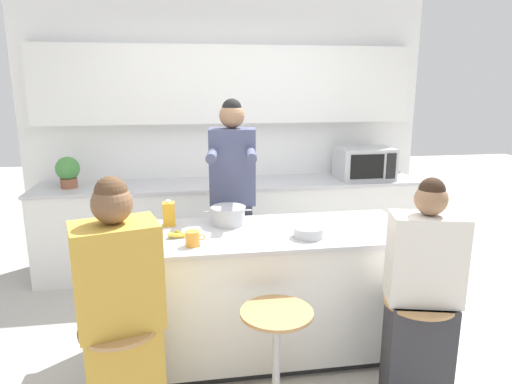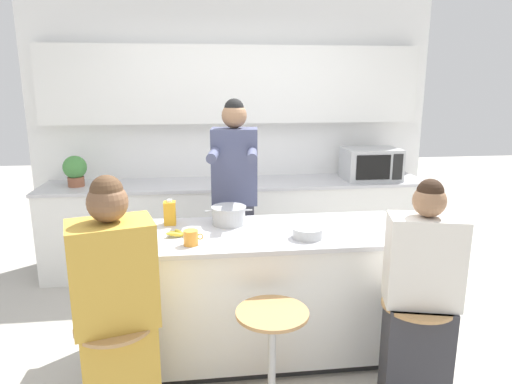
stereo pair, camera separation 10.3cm
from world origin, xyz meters
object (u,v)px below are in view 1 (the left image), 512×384
Objects in this scene: bar_stool_leftmost at (122,374)px; cooking_pot at (228,216)px; kitchen_island at (258,292)px; banana_bunch at (176,234)px; fruit_bowl at (309,232)px; person_wrapped_blanket at (121,319)px; juice_carton at (169,214)px; potted_plant at (68,171)px; coffee_cup_near at (193,238)px; person_seated_near at (421,305)px; microwave at (364,163)px; bar_stool_center at (276,356)px; bar_stool_rightmost at (416,344)px; person_cooking at (233,211)px.

bar_stool_leftmost is 1.21m from cooking_pot.
kitchen_island is 14.30× the size of banana_bunch.
person_wrapped_blanket is at bearing -156.76° from fruit_bowl.
potted_plant is (-0.95, 1.32, 0.08)m from juice_carton.
potted_plant is at bearing 122.13° from coffee_cup_near.
person_seated_near is 4.65× the size of potted_plant.
banana_bunch is (-0.35, -0.22, -0.04)m from cooking_pot.
cooking_pot is 1.92m from potted_plant.
microwave is at bearing 39.58° from banana_bunch.
bar_stool_center is 0.82m from bar_stool_rightmost.
juice_carton is (-1.42, 0.87, 0.36)m from person_seated_near.
coffee_cup_near is at bearing -123.22° from cooking_pot.
juice_carton reaches higher than coffee_cup_near.
bar_stool_leftmost and bar_stool_rightmost have the same top height.
juice_carton reaches higher than kitchen_island.
coffee_cup_near reaches higher than kitchen_island.
person_cooking is at bearing 94.88° from bar_stool_center.
microwave is at bearing -0.63° from potted_plant.
kitchen_island is at bearing -72.73° from person_cooking.
bar_stool_leftmost is 2.20× the size of potted_plant.
fruit_bowl is 0.97m from juice_carton.
bar_stool_center is 5.32× the size of coffee_cup_near.
person_seated_near is (0.84, -0.64, 0.16)m from kitchen_island.
kitchen_island is 1.46× the size of person_wrapped_blanket.
bar_stool_leftmost is at bearing -130.80° from coffee_cup_near.
person_seated_near is (1.65, 0.00, -0.06)m from person_wrapped_blanket.
cooking_pot is (-0.18, 0.18, 0.50)m from kitchen_island.
cooking_pot reaches higher than bar_stool_leftmost.
kitchen_island is at bearing 90.00° from bar_stool_center.
person_seated_near reaches higher than coffee_cup_near.
juice_carton is 1.63m from potted_plant.
cooking_pot is 0.60× the size of microwave.
potted_plant is at bearing 136.94° from fruit_bowl.
person_wrapped_blanket is (-0.81, -0.64, 0.22)m from kitchen_island.
person_cooking is 9.77× the size of juice_carton.
microwave is at bearing 33.66° from juice_carton.
bar_stool_leftmost is at bearing -72.24° from potted_plant.
cooking_pot is 1.12× the size of potted_plant.
coffee_cup_near is at bearing 160.78° from bar_stool_rightmost.
coffee_cup_near is at bearing -59.09° from banana_bunch.
person_seated_near is 7.64× the size of juice_carton.
fruit_bowl reaches higher than kitchen_island.
juice_carton is (-0.15, 0.44, 0.04)m from coffee_cup_near.
banana_bunch reaches higher than bar_stool_center.
bar_stool_rightmost is 0.37× the size of person_cooking.
person_cooking reaches higher than person_wrapped_blanket.
person_cooking is 3.16× the size of microwave.
microwave is at bearing 57.84° from bar_stool_center.
bar_stool_center is 0.87m from person_wrapped_blanket.
coffee_cup_near is at bearing -106.09° from person_cooking.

